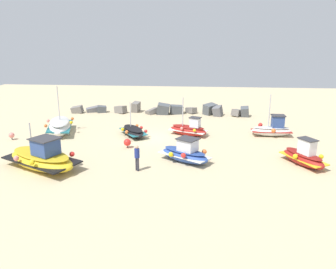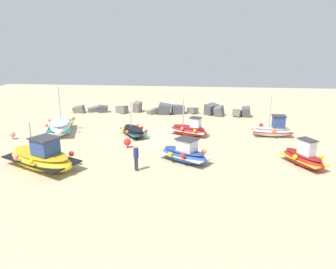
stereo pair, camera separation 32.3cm
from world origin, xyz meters
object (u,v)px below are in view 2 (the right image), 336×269
at_px(fishing_boat_5, 41,157).
at_px(fishing_boat_0, 61,126).
at_px(fishing_boat_2, 184,153).
at_px(mooring_buoy_0, 127,142).
at_px(person_walking, 136,156).
at_px(mooring_buoy_1, 13,135).
at_px(fishing_boat_4, 304,157).
at_px(fishing_boat_6, 189,129).
at_px(fishing_boat_1, 273,130).
at_px(fishing_boat_3, 134,131).

bearing_deg(fishing_boat_5, fishing_boat_0, 131.50).
height_order(fishing_boat_2, mooring_buoy_0, fishing_boat_2).
height_order(fishing_boat_0, fishing_boat_2, fishing_boat_0).
bearing_deg(person_walking, mooring_buoy_1, 107.24).
bearing_deg(fishing_boat_4, mooring_buoy_1, -128.79).
bearing_deg(fishing_boat_0, fishing_boat_5, -2.51).
relative_size(person_walking, mooring_buoy_0, 2.38).
xyz_separation_m(fishing_boat_6, person_walking, (-2.97, -8.08, 0.43)).
distance_m(fishing_boat_1, fishing_boat_6, 6.96).
relative_size(fishing_boat_4, person_walking, 2.11).
bearing_deg(fishing_boat_2, fishing_boat_6, 122.71).
distance_m(fishing_boat_0, mooring_buoy_0, 7.40).
height_order(fishing_boat_0, fishing_boat_1, fishing_boat_0).
relative_size(fishing_boat_3, person_walking, 2.06).
bearing_deg(fishing_boat_2, fishing_boat_1, 76.93).
relative_size(fishing_boat_1, fishing_boat_3, 1.03).
bearing_deg(fishing_boat_1, fishing_boat_5, -152.00).
xyz_separation_m(fishing_boat_0, mooring_buoy_1, (-3.14, -2.27, -0.23)).
height_order(fishing_boat_0, mooring_buoy_0, fishing_boat_0).
distance_m(fishing_boat_4, mooring_buoy_0, 12.36).
height_order(mooring_buoy_0, mooring_buoy_1, mooring_buoy_0).
distance_m(fishing_boat_0, fishing_boat_1, 17.97).
xyz_separation_m(fishing_boat_6, mooring_buoy_1, (-14.15, -2.51, -0.14)).
xyz_separation_m(fishing_boat_0, fishing_boat_1, (17.96, 0.72, -0.05)).
height_order(fishing_boat_1, fishing_boat_6, fishing_boat_1).
height_order(fishing_boat_4, fishing_boat_5, fishing_boat_5).
bearing_deg(fishing_boat_5, mooring_buoy_1, 159.56).
distance_m(fishing_boat_0, mooring_buoy_1, 3.88).
height_order(fishing_boat_0, person_walking, fishing_boat_0).
xyz_separation_m(fishing_boat_1, fishing_boat_3, (-11.56, -1.05, -0.17)).
bearing_deg(fishing_boat_5, fishing_boat_3, 87.35).
xyz_separation_m(fishing_boat_0, fishing_boat_3, (6.40, -0.33, -0.22)).
xyz_separation_m(fishing_boat_1, fishing_boat_6, (-6.94, -0.48, -0.04)).
relative_size(fishing_boat_3, mooring_buoy_0, 4.90).
distance_m(fishing_boat_2, person_walking, 3.48).
distance_m(fishing_boat_5, mooring_buoy_1, 7.63).
xyz_separation_m(fishing_boat_3, person_walking, (1.65, -7.51, 0.56)).
distance_m(fishing_boat_0, fishing_boat_2, 12.47).
bearing_deg(fishing_boat_5, fishing_boat_6, 69.69).
distance_m(fishing_boat_2, mooring_buoy_1, 14.57).
distance_m(fishing_boat_0, person_walking, 11.24).
height_order(fishing_boat_0, fishing_boat_6, fishing_boat_0).
height_order(fishing_boat_3, person_walking, fishing_boat_3).
bearing_deg(fishing_boat_6, fishing_boat_5, -114.74).
distance_m(fishing_boat_6, mooring_buoy_1, 14.37).
xyz_separation_m(fishing_boat_4, mooring_buoy_0, (-12.11, 2.46, -0.16)).
bearing_deg(fishing_boat_4, person_walking, -109.03).
xyz_separation_m(fishing_boat_1, person_walking, (-9.91, -8.56, 0.39)).
relative_size(fishing_boat_1, fishing_boat_4, 1.00).
relative_size(fishing_boat_2, fishing_boat_4, 1.08).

